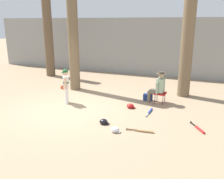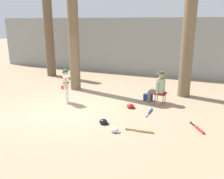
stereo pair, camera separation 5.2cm
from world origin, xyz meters
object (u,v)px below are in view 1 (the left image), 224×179
batting_helmet_white (115,130)px  bat_red_barrel (199,129)px  tree_behind_spectator (187,41)px  handbag_beside_stool (148,97)px  bat_blue_youth (150,112)px  tree_near_player (73,25)px  young_ballplayer (66,84)px  folding_stool (160,94)px  tree_far_left (49,39)px  batting_helmet_red (130,106)px  seated_spectator (158,86)px  bat_wood_tan (143,131)px  batting_helmet_black (104,122)px

batting_helmet_white → bat_red_barrel: bearing=25.4°
tree_behind_spectator → handbag_beside_stool: bearing=-136.0°
bat_blue_youth → batting_helmet_white: size_ratio=2.73×
tree_near_player → young_ballplayer: (0.68, -1.81, -2.06)m
folding_stool → tree_far_left: size_ratio=0.09×
folding_stool → batting_helmet_red: bearing=-132.0°
bat_blue_youth → bat_red_barrel: (1.61, -0.80, 0.00)m
young_ballplayer → batting_helmet_white: bearing=-32.1°
young_ballplayer → seated_spectator: 3.43m
tree_far_left → bat_wood_tan: tree_far_left is taller
folding_stool → batting_helmet_black: 2.84m
folding_stool → handbag_beside_stool: 0.56m
bat_wood_tan → folding_stool: bearing=91.2°
folding_stool → tree_far_left: (-6.67, 2.43, 1.68)m
tree_near_player → batting_helmet_black: 4.95m
batting_helmet_white → tree_far_left: bearing=138.1°
tree_near_player → batting_helmet_black: tree_near_player is taller
tree_behind_spectator → batting_helmet_black: size_ratio=18.10×
bat_blue_youth → bat_wood_tan: 1.54m
seated_spectator → handbag_beside_stool: (-0.39, 0.12, -0.51)m
seated_spectator → tree_far_left: tree_far_left is taller
bat_blue_youth → handbag_beside_stool: bearing=106.6°
batting_helmet_black → seated_spectator: bearing=67.1°
seated_spectator → tree_far_left: size_ratio=0.25×
handbag_beside_stool → bat_blue_youth: (0.37, -1.24, -0.10)m
tree_near_player → tree_behind_spectator: tree_near_player is taller
tree_far_left → handbag_beside_stool: bearing=-20.5°
handbag_beside_stool → batting_helmet_white: handbag_beside_stool is taller
handbag_beside_stool → bat_red_barrel: 2.85m
bat_red_barrel → tree_far_left: bearing=151.9°
bat_wood_tan → bat_red_barrel: same height
young_ballplayer → bat_blue_youth: size_ratio=1.72×
handbag_beside_stool → tree_far_left: size_ratio=0.07×
bat_red_barrel → young_ballplayer: bearing=172.8°
tree_far_left → bat_blue_youth: bearing=-28.5°
folding_stool → batting_helmet_red: (-0.86, -0.95, -0.29)m
bat_wood_tan → batting_helmet_red: size_ratio=2.57×
young_ballplayer → bat_wood_tan: young_ballplayer is taller
tree_far_left → batting_helmet_white: (5.99, -5.37, -1.97)m
tree_near_player → tree_behind_spectator: bearing=9.6°
bat_wood_tan → tree_far_left: bearing=142.9°
folding_stool → bat_wood_tan: bearing=-88.8°
bat_blue_youth → batting_helmet_white: batting_helmet_white is taller
tree_behind_spectator → tree_far_left: tree_behind_spectator is taller
tree_behind_spectator → bat_red_barrel: (0.78, -3.21, -2.21)m
tree_behind_spectator → young_ballplayer: (-3.98, -2.61, -1.50)m
seated_spectator → batting_helmet_white: (-0.57, -2.95, -0.57)m
bat_blue_youth → bat_wood_tan: same height
tree_near_player → tree_behind_spectator: 4.76m
tree_near_player → handbag_beside_stool: tree_near_player is taller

